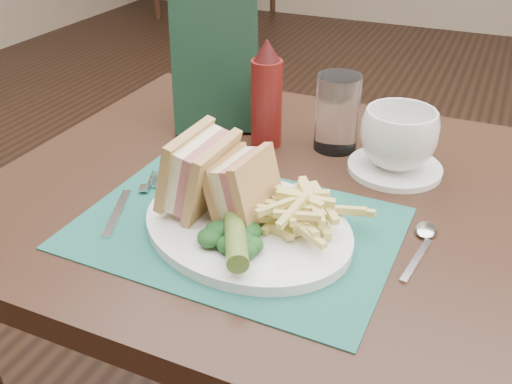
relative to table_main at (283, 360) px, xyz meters
The scene contains 17 objects.
floor 0.62m from the table_main, 90.00° to the left, with size 7.00×7.00×0.00m, color black.
wall_back 4.02m from the table_main, 90.00° to the left, with size 6.00×6.00×0.00m, color tan.
table_main is the anchor object (origin of this frame).
placemat 0.40m from the table_main, 100.44° to the right, with size 0.43×0.30×0.00m, color #1B584B.
plate 0.41m from the table_main, 93.17° to the right, with size 0.30×0.24×0.01m, color white, non-canonical shape.
sandwich_half_a 0.48m from the table_main, 129.50° to the right, with size 0.06×0.11×0.10m, color tan, non-canonical shape.
sandwich_half_b 0.46m from the table_main, 107.22° to the right, with size 0.06×0.09×0.08m, color tan, non-canonical shape.
kale_garnish 0.45m from the table_main, 92.39° to the right, with size 0.11×0.08×0.03m, color #153A19, non-canonical shape.
pickle_spear 0.46m from the table_main, 88.20° to the right, with size 0.03×0.03×0.12m, color #4E6C29.
fries_pile 0.44m from the table_main, 62.46° to the right, with size 0.18×0.20×0.06m, color #DECD6F, non-canonical shape.
fork 0.45m from the table_main, 143.56° to the right, with size 0.03×0.17×0.01m, color silver, non-canonical shape.
spoon 0.44m from the table_main, 21.42° to the right, with size 0.03×0.15×0.01m, color silver, non-canonical shape.
saucer 0.42m from the table_main, 40.64° to the left, with size 0.15×0.15×0.01m, color white.
coffee_cup 0.47m from the table_main, 40.64° to the left, with size 0.12×0.12×0.09m, color white.
drinking_glass 0.47m from the table_main, 81.45° to the left, with size 0.07×0.07×0.13m, color white.
ketchup_bottle 0.49m from the table_main, 126.15° to the left, with size 0.05×0.05×0.19m, color #5A110F, non-canonical shape.
check_presenter 0.56m from the table_main, 142.25° to the left, with size 0.15×0.02×0.25m, color black.
Camera 1 is at (0.26, -1.21, 1.19)m, focal length 40.00 mm.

